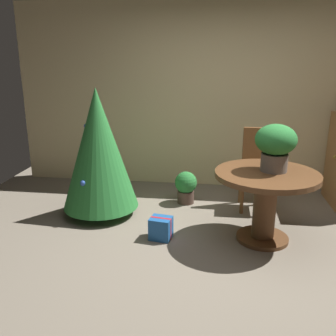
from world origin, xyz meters
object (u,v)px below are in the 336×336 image
Objects in this scene: flower_vase at (276,144)px; potted_plant at (186,186)px; holiday_tree at (98,149)px; gift_box_blue at (161,228)px; round_dining_table at (266,193)px; wooden_chair_far at (257,165)px.

flower_vase reaches higher than potted_plant.
holiday_tree is 1.21m from gift_box_blue.
holiday_tree is (-1.87, 0.44, 0.29)m from round_dining_table.
round_dining_table is at bearing 6.29° from gift_box_blue.
round_dining_table reaches higher than potted_plant.
round_dining_table is 0.68× the size of holiday_tree.
flower_vase is 1.91× the size of gift_box_blue.
holiday_tree reaches higher than potted_plant.
gift_box_blue is 1.06m from potted_plant.
gift_box_blue is at bearing -135.37° from wooden_chair_far.
potted_plant is at bearing 26.03° from holiday_tree.
wooden_chair_far is 4.05× the size of gift_box_blue.
wooden_chair_far is 2.37× the size of potted_plant.
flower_vase is 0.47× the size of wooden_chair_far.
flower_vase is at bearing 8.88° from gift_box_blue.
round_dining_table is 1.04× the size of wooden_chair_far.
round_dining_table is at bearing -46.17° from potted_plant.
potted_plant is (-0.95, 0.86, -0.78)m from flower_vase.
round_dining_table is 1.31m from potted_plant.
flower_vase is 1.45m from gift_box_blue.
potted_plant is (-0.89, 0.92, -0.29)m from round_dining_table.
flower_vase is at bearing 41.86° from round_dining_table.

